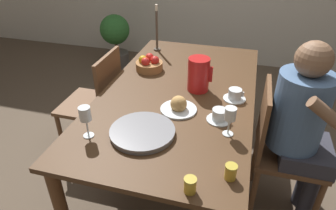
{
  "coord_description": "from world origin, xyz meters",
  "views": [
    {
      "loc": [
        0.39,
        -1.68,
        1.71
      ],
      "look_at": [
        0.0,
        -0.27,
        0.79
      ],
      "focal_mm": 32.0,
      "sensor_mm": 36.0,
      "label": 1
    }
  ],
  "objects_px": {
    "chair_opposite": "(97,102)",
    "teacup_near_person": "(219,116)",
    "wine_glass_water": "(85,115)",
    "potted_plant": "(115,37)",
    "serving_tray": "(142,132)",
    "bread_plate": "(179,106)",
    "fruit_bowl": "(149,64)",
    "chair_person_side": "(279,148)",
    "person_seated": "(303,123)",
    "teacup_across": "(235,95)",
    "candlestick_tall": "(157,33)",
    "red_pitcher": "(199,74)",
    "wine_glass_juice": "(230,116)",
    "jam_jar_red": "(190,185)",
    "jam_jar_amber": "(231,171)"
  },
  "relations": [
    {
      "from": "chair_opposite",
      "to": "teacup_near_person",
      "type": "distance_m",
      "value": 1.08
    },
    {
      "from": "wine_glass_water",
      "to": "potted_plant",
      "type": "height_order",
      "value": "wine_glass_water"
    },
    {
      "from": "chair_opposite",
      "to": "serving_tray",
      "type": "height_order",
      "value": "chair_opposite"
    },
    {
      "from": "bread_plate",
      "to": "fruit_bowl",
      "type": "xyz_separation_m",
      "value": [
        -0.35,
        0.49,
        0.02
      ]
    },
    {
      "from": "chair_person_side",
      "to": "bread_plate",
      "type": "distance_m",
      "value": 0.7
    },
    {
      "from": "person_seated",
      "to": "fruit_bowl",
      "type": "distance_m",
      "value": 1.13
    },
    {
      "from": "teacup_near_person",
      "to": "teacup_across",
      "type": "bearing_deg",
      "value": 76.09
    },
    {
      "from": "teacup_across",
      "to": "candlestick_tall",
      "type": "height_order",
      "value": "candlestick_tall"
    },
    {
      "from": "chair_person_side",
      "to": "red_pitcher",
      "type": "xyz_separation_m",
      "value": [
        -0.56,
        0.15,
        0.36
      ]
    },
    {
      "from": "chair_person_side",
      "to": "serving_tray",
      "type": "bearing_deg",
      "value": -61.61
    },
    {
      "from": "red_pitcher",
      "to": "bread_plate",
      "type": "bearing_deg",
      "value": -102.55
    },
    {
      "from": "wine_glass_juice",
      "to": "teacup_near_person",
      "type": "distance_m",
      "value": 0.16
    },
    {
      "from": "jam_jar_red",
      "to": "wine_glass_juice",
      "type": "bearing_deg",
      "value": 75.67
    },
    {
      "from": "red_pitcher",
      "to": "fruit_bowl",
      "type": "height_order",
      "value": "red_pitcher"
    },
    {
      "from": "person_seated",
      "to": "wine_glass_juice",
      "type": "distance_m",
      "value": 0.49
    },
    {
      "from": "teacup_near_person",
      "to": "serving_tray",
      "type": "xyz_separation_m",
      "value": [
        -0.37,
        -0.24,
        -0.02
      ]
    },
    {
      "from": "wine_glass_juice",
      "to": "bread_plate",
      "type": "relative_size",
      "value": 0.75
    },
    {
      "from": "serving_tray",
      "to": "wine_glass_juice",
      "type": "bearing_deg",
      "value": 15.71
    },
    {
      "from": "person_seated",
      "to": "potted_plant",
      "type": "distance_m",
      "value": 2.79
    },
    {
      "from": "chair_opposite",
      "to": "candlestick_tall",
      "type": "distance_m",
      "value": 0.77
    },
    {
      "from": "person_seated",
      "to": "candlestick_tall",
      "type": "relative_size",
      "value": 3.1
    },
    {
      "from": "teacup_across",
      "to": "jam_jar_red",
      "type": "bearing_deg",
      "value": -97.98
    },
    {
      "from": "wine_glass_juice",
      "to": "bread_plate",
      "type": "height_order",
      "value": "wine_glass_juice"
    },
    {
      "from": "chair_opposite",
      "to": "teacup_near_person",
      "type": "xyz_separation_m",
      "value": [
        0.98,
        -0.36,
        0.28
      ]
    },
    {
      "from": "serving_tray",
      "to": "fruit_bowl",
      "type": "height_order",
      "value": "fruit_bowl"
    },
    {
      "from": "chair_person_side",
      "to": "serving_tray",
      "type": "distance_m",
      "value": 0.89
    },
    {
      "from": "potted_plant",
      "to": "jam_jar_amber",
      "type": "bearing_deg",
      "value": -55.7
    },
    {
      "from": "chair_person_side",
      "to": "teacup_near_person",
      "type": "xyz_separation_m",
      "value": [
        -0.38,
        -0.17,
        0.28
      ]
    },
    {
      "from": "wine_glass_juice",
      "to": "potted_plant",
      "type": "xyz_separation_m",
      "value": [
        -1.63,
        2.14,
        -0.46
      ]
    },
    {
      "from": "teacup_near_person",
      "to": "jam_jar_red",
      "type": "height_order",
      "value": "jam_jar_red"
    },
    {
      "from": "wine_glass_juice",
      "to": "jam_jar_red",
      "type": "height_order",
      "value": "wine_glass_juice"
    },
    {
      "from": "red_pitcher",
      "to": "wine_glass_water",
      "type": "relative_size",
      "value": 1.27
    },
    {
      "from": "teacup_across",
      "to": "jam_jar_amber",
      "type": "distance_m",
      "value": 0.69
    },
    {
      "from": "chair_person_side",
      "to": "wine_glass_water",
      "type": "xyz_separation_m",
      "value": [
        -1.02,
        -0.49,
        0.38
      ]
    },
    {
      "from": "serving_tray",
      "to": "potted_plant",
      "type": "xyz_separation_m",
      "value": [
        -1.2,
        2.26,
        -0.36
      ]
    },
    {
      "from": "wine_glass_water",
      "to": "bread_plate",
      "type": "relative_size",
      "value": 0.81
    },
    {
      "from": "wine_glass_juice",
      "to": "fruit_bowl",
      "type": "xyz_separation_m",
      "value": [
        -0.65,
        0.64,
        -0.07
      ]
    },
    {
      "from": "teacup_across",
      "to": "fruit_bowl",
      "type": "xyz_separation_m",
      "value": [
        -0.66,
        0.27,
        0.02
      ]
    },
    {
      "from": "teacup_near_person",
      "to": "bread_plate",
      "type": "height_order",
      "value": "bread_plate"
    },
    {
      "from": "chair_opposite",
      "to": "person_seated",
      "type": "xyz_separation_m",
      "value": [
        1.44,
        -0.23,
        0.23
      ]
    },
    {
      "from": "person_seated",
      "to": "red_pitcher",
      "type": "bearing_deg",
      "value": -106.18
    },
    {
      "from": "person_seated",
      "to": "red_pitcher",
      "type": "relative_size",
      "value": 5.36
    },
    {
      "from": "person_seated",
      "to": "wine_glass_juice",
      "type": "bearing_deg",
      "value": -58.25
    },
    {
      "from": "chair_opposite",
      "to": "fruit_bowl",
      "type": "xyz_separation_m",
      "value": [
        0.39,
        0.16,
        0.3
      ]
    },
    {
      "from": "bread_plate",
      "to": "jam_jar_red",
      "type": "relative_size",
      "value": 2.99
    },
    {
      "from": "chair_opposite",
      "to": "serving_tray",
      "type": "distance_m",
      "value": 0.89
    },
    {
      "from": "red_pitcher",
      "to": "wine_glass_water",
      "type": "height_order",
      "value": "red_pitcher"
    },
    {
      "from": "person_seated",
      "to": "wine_glass_juice",
      "type": "relative_size",
      "value": 7.34
    },
    {
      "from": "fruit_bowl",
      "to": "potted_plant",
      "type": "height_order",
      "value": "fruit_bowl"
    },
    {
      "from": "red_pitcher",
      "to": "person_seated",
      "type": "bearing_deg",
      "value": -16.18
    }
  ]
}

